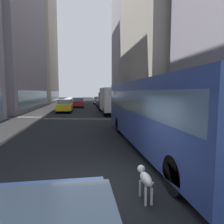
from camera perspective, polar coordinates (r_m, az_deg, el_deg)
ground_plane at (r=40.17m, az=-7.84°, el=2.07°), size 120.00×120.00×0.00m
sidewalk_left at (r=40.48m, az=-15.94°, el=2.03°), size 2.40×110.00×0.15m
sidewalk_right at (r=40.66m, az=0.22°, el=2.27°), size 2.40×110.00×0.15m
building_left_mid at (r=35.74m, az=-28.91°, el=21.63°), size 8.55×20.27×25.50m
building_left_far at (r=55.70m, az=-21.61°, el=21.43°), size 9.24×15.97×35.93m
building_right_far at (r=46.50m, az=7.67°, el=20.52°), size 9.08×19.02×28.89m
transit_bus at (r=9.27m, az=12.97°, el=0.78°), size 2.78×11.53×3.05m
car_yellow_taxi at (r=26.06m, az=-13.52°, el=1.79°), size 1.83×4.63×1.62m
car_red_coupe at (r=34.09m, az=-9.71°, el=2.77°), size 1.79×4.51×1.62m
car_white_van at (r=42.41m, az=-4.11°, el=3.41°), size 1.76×4.36×1.62m
car_black_suv at (r=32.13m, az=-2.61°, el=2.67°), size 1.91×4.61×1.62m
box_truck at (r=23.56m, az=-0.38°, el=3.60°), size 2.30×7.50×3.05m
dalmatian_dog at (r=5.01m, az=9.53°, el=-18.44°), size 0.22×0.96×0.72m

